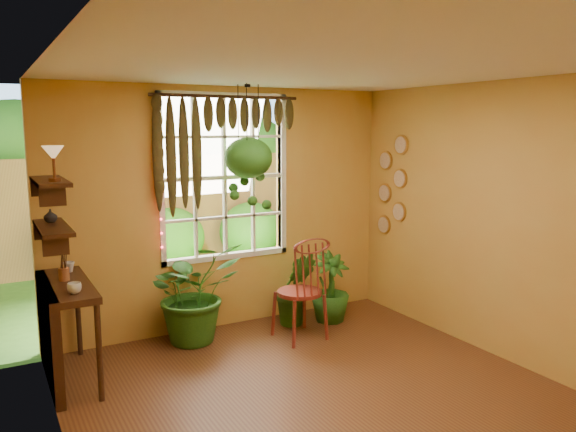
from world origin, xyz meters
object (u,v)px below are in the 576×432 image
Objects in this scene: potted_plant_left at (194,292)px; hanging_basket at (248,162)px; counter_ledge at (55,323)px; windsor_chair at (301,305)px; potted_plant_mid at (296,288)px.

hanging_basket reaches higher than potted_plant_left.
counter_ledge is 2.44m from windsor_chair.
potted_plant_mid is at bearing -4.11° from potted_plant_left.
potted_plant_left is 0.81× the size of hanging_basket.
counter_ledge is 0.90× the size of hanging_basket.
counter_ledge is 0.93× the size of windsor_chair.
potted_plant_left is (-1.02, 0.49, 0.17)m from windsor_chair.
counter_ledge is 1.11× the size of potted_plant_left.
hanging_basket is at bearing 129.40° from windsor_chair.
windsor_chair reaches higher than potted_plant_mid.
windsor_chair is 1.20× the size of potted_plant_left.
windsor_chair is at bearing -46.61° from hanging_basket.
counter_ledge is at bearing -172.01° from hanging_basket.
windsor_chair reaches higher than potted_plant_left.
potted_plant_left is 1.49m from hanging_basket.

